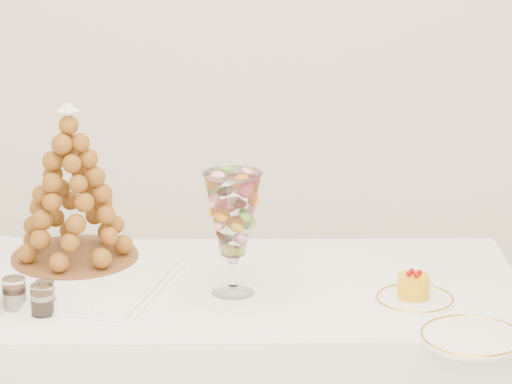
{
  "coord_description": "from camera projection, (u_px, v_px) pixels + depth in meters",
  "views": [
    {
      "loc": [
        0.09,
        -2.56,
        1.8
      ],
      "look_at": [
        0.06,
        0.22,
        0.94
      ],
      "focal_mm": 85.0,
      "sensor_mm": 36.0,
      "label": 1
    }
  ],
  "objects": [
    {
      "name": "lace_tray",
      "position": [
        52.0,
        275.0,
        3.1
      ],
      "size": [
        0.67,
        0.56,
        0.02
      ],
      "primitive_type": "cube",
      "rotation": [
        0.0,
        0.0,
        -0.25
      ],
      "color": "white",
      "rests_on": "buffet_table"
    },
    {
      "name": "macaron_vase",
      "position": [
        233.0,
        216.0,
        2.95
      ],
      "size": [
        0.14,
        0.14,
        0.31
      ],
      "color": "white",
      "rests_on": "buffet_table"
    },
    {
      "name": "cake_plate",
      "position": [
        415.0,
        300.0,
        2.95
      ],
      "size": [
        0.2,
        0.2,
        0.01
      ],
      "primitive_type": "cylinder",
      "color": "white",
      "rests_on": "buffet_table"
    },
    {
      "name": "spare_plate",
      "position": [
        472.0,
        337.0,
        2.74
      ],
      "size": [
        0.24,
        0.24,
        0.01
      ],
      "primitive_type": "cylinder",
      "color": "white",
      "rests_on": "buffet_table"
    },
    {
      "name": "verrine_b",
      "position": [
        14.0,
        293.0,
        2.9
      ],
      "size": [
        0.06,
        0.06,
        0.08
      ],
      "primitive_type": "cylinder",
      "rotation": [
        0.0,
        0.0,
        -0.13
      ],
      "color": "white",
      "rests_on": "buffet_table"
    },
    {
      "name": "verrine_c",
      "position": [
        45.0,
        295.0,
        2.9
      ],
      "size": [
        0.06,
        0.06,
        0.07
      ],
      "primitive_type": "cylinder",
      "rotation": [
        0.0,
        0.0,
        -0.29
      ],
      "color": "white",
      "rests_on": "buffet_table"
    },
    {
      "name": "verrine_e",
      "position": [
        42.0,
        300.0,
        2.87
      ],
      "size": [
        0.06,
        0.06,
        0.07
      ],
      "primitive_type": "cylinder",
      "rotation": [
        0.0,
        0.0,
        -0.14
      ],
      "color": "white",
      "rests_on": "buffet_table"
    },
    {
      "name": "croquembouche",
      "position": [
        71.0,
        184.0,
        3.13
      ],
      "size": [
        0.33,
        0.33,
        0.42
      ],
      "rotation": [
        0.0,
        0.0,
        -0.07
      ],
      "color": "brown",
      "rests_on": "lace_tray"
    },
    {
      "name": "mousse_cake",
      "position": [
        414.0,
        286.0,
        2.95
      ],
      "size": [
        0.08,
        0.08,
        0.07
      ],
      "color": "#EFA90B",
      "rests_on": "cake_plate"
    }
  ]
}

